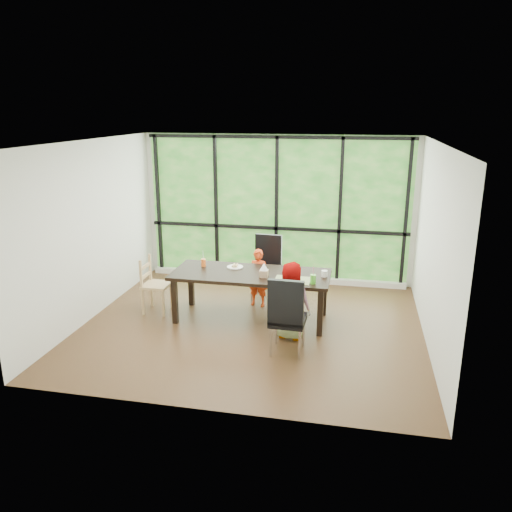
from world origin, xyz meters
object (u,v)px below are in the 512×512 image
dining_table (251,296)px  white_mug (324,274)px  green_cup (313,279)px  child_toddler (258,278)px  tissue_box (264,273)px  child_older (292,301)px  chair_window_leather (266,268)px  plate_near (291,280)px  chair_interior_leather (288,314)px  chair_end_beech (157,285)px  orange_cup (203,263)px  plate_far (235,267)px

dining_table → white_mug: 1.18m
dining_table → green_cup: (0.97, -0.29, 0.44)m
child_toddler → tissue_box: 0.83m
white_mug → child_older: bearing=-124.1°
chair_window_leather → plate_near: size_ratio=4.88×
child_toddler → chair_window_leather: bearing=88.3°
chair_interior_leather → chair_window_leather: bearing=-69.4°
tissue_box → child_older: bearing=-39.7°
dining_table → tissue_box: tissue_box is taller
chair_end_beech → child_older: 2.29m
child_toddler → white_mug: (1.10, -0.53, 0.32)m
chair_window_leather → white_mug: 1.38m
chair_window_leather → chair_interior_leather: size_ratio=1.00×
child_older → white_mug: 0.75m
chair_interior_leather → tissue_box: chair_interior_leather is taller
chair_interior_leather → child_older: size_ratio=0.97×
chair_interior_leather → child_toddler: (-0.71, 1.56, -0.06)m
dining_table → plate_near: 0.79m
orange_cup → child_older: bearing=-25.5°
child_older → chair_window_leather: bearing=-55.8°
dining_table → white_mug: white_mug is taller
orange_cup → green_cup: (1.77, -0.47, 0.01)m
child_toddler → plate_near: (0.65, -0.81, 0.28)m
dining_table → chair_interior_leather: chair_interior_leather is taller
child_toddler → child_older: child_older is taller
chair_window_leather → child_toddler: bearing=-95.1°
chair_interior_leather → child_older: 0.44m
child_toddler → orange_cup: 0.96m
child_older → chair_end_beech: bearing=-3.0°
chair_window_leather → green_cup: size_ratio=8.23×
tissue_box → chair_end_beech: bearing=175.7°
chair_interior_leather → orange_cup: chair_interior_leather is taller
plate_far → white_mug: bearing=-6.7°
dining_table → child_toddler: 0.59m
chair_window_leather → white_mug: bearing=-35.5°
chair_window_leather → child_older: 1.60m
plate_near → tissue_box: bearing=168.0°
chair_end_beech → green_cup: (2.49, -0.28, 0.37)m
chair_interior_leather → child_toddler: size_ratio=1.13×
green_cup → white_mug: green_cup is taller
child_toddler → orange_cup: child_toddler is taller
chair_end_beech → tissue_box: (1.76, -0.13, 0.35)m
chair_end_beech → tissue_box: bearing=-94.5°
plate_near → white_mug: size_ratio=2.42×
chair_window_leather → green_cup: (0.91, -1.21, 0.28)m
chair_end_beech → white_mug: bearing=-88.9°
green_cup → tissue_box: green_cup is taller
dining_table → orange_cup: orange_cup is taller
child_toddler → child_older: bearing=-50.2°
dining_table → chair_window_leather: size_ratio=2.20×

